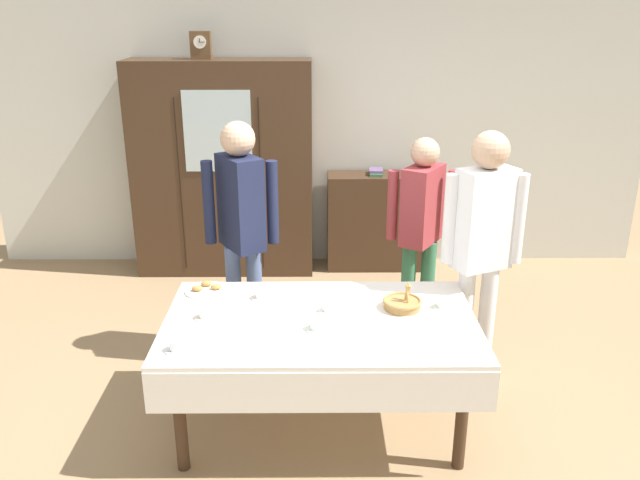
{
  "coord_description": "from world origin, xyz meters",
  "views": [
    {
      "loc": [
        -0.03,
        -3.62,
        2.49
      ],
      "look_at": [
        0.0,
        0.2,
        1.09
      ],
      "focal_mm": 36.32,
      "sensor_mm": 36.0,
      "label": 1
    }
  ],
  "objects_px": {
    "tea_cup_far_left": "(317,325)",
    "tea_cup_front_edge": "(177,346)",
    "mantel_clock": "(201,45)",
    "person_behind_table_right": "(483,236)",
    "bread_basket": "(402,303)",
    "tea_cup_back_edge": "(329,308)",
    "bookshelf_low": "(375,221)",
    "wall_cabinet": "(223,169)",
    "pastry_plate": "(207,289)",
    "dining_table": "(321,335)",
    "person_by_cabinet": "(241,218)",
    "spoon_near_right": "(413,344)",
    "tea_cup_far_right": "(443,304)",
    "person_behind_table_left": "(421,220)",
    "tea_cup_mid_right": "(206,314)",
    "tea_cup_near_right": "(262,295)",
    "book_stack": "(376,172)"
  },
  "relations": [
    {
      "from": "tea_cup_far_left",
      "to": "tea_cup_front_edge",
      "type": "height_order",
      "value": "same"
    },
    {
      "from": "mantel_clock",
      "to": "person_behind_table_right",
      "type": "xyz_separation_m",
      "value": [
        2.08,
        -2.09,
        -1.06
      ]
    },
    {
      "from": "tea_cup_front_edge",
      "to": "bread_basket",
      "type": "bearing_deg",
      "value": 21.57
    },
    {
      "from": "tea_cup_back_edge",
      "to": "bread_basket",
      "type": "relative_size",
      "value": 0.54
    },
    {
      "from": "bookshelf_low",
      "to": "tea_cup_far_left",
      "type": "bearing_deg",
      "value": -101.86
    },
    {
      "from": "tea_cup_back_edge",
      "to": "wall_cabinet",
      "type": "bearing_deg",
      "value": 111.2
    },
    {
      "from": "pastry_plate",
      "to": "tea_cup_far_left",
      "type": "bearing_deg",
      "value": -36.71
    },
    {
      "from": "dining_table",
      "to": "person_by_cabinet",
      "type": "bearing_deg",
      "value": 121.4
    },
    {
      "from": "pastry_plate",
      "to": "person_by_cabinet",
      "type": "relative_size",
      "value": 0.16
    },
    {
      "from": "spoon_near_right",
      "to": "person_behind_table_right",
      "type": "relative_size",
      "value": 0.07
    },
    {
      "from": "wall_cabinet",
      "to": "mantel_clock",
      "type": "xyz_separation_m",
      "value": [
        -0.14,
        -0.0,
        1.13
      ]
    },
    {
      "from": "bread_basket",
      "to": "spoon_near_right",
      "type": "distance_m",
      "value": 0.45
    },
    {
      "from": "mantel_clock",
      "to": "pastry_plate",
      "type": "relative_size",
      "value": 0.86
    },
    {
      "from": "tea_cup_far_right",
      "to": "person_behind_table_left",
      "type": "xyz_separation_m",
      "value": [
        0.02,
        1.03,
        0.2
      ]
    },
    {
      "from": "dining_table",
      "to": "spoon_near_right",
      "type": "height_order",
      "value": "spoon_near_right"
    },
    {
      "from": "tea_cup_mid_right",
      "to": "tea_cup_far_right",
      "type": "height_order",
      "value": "same"
    },
    {
      "from": "bookshelf_low",
      "to": "tea_cup_mid_right",
      "type": "xyz_separation_m",
      "value": [
        -1.23,
        -2.59,
        0.29
      ]
    },
    {
      "from": "tea_cup_near_right",
      "to": "wall_cabinet",
      "type": "bearing_deg",
      "value": 103.18
    },
    {
      "from": "spoon_near_right",
      "to": "person_behind_table_right",
      "type": "xyz_separation_m",
      "value": [
        0.54,
        0.78,
        0.35
      ]
    },
    {
      "from": "tea_cup_far_right",
      "to": "person_behind_table_left",
      "type": "bearing_deg",
      "value": 89.11
    },
    {
      "from": "mantel_clock",
      "to": "tea_cup_front_edge",
      "type": "relative_size",
      "value": 1.85
    },
    {
      "from": "tea_cup_far_left",
      "to": "person_behind_table_right",
      "type": "height_order",
      "value": "person_behind_table_right"
    },
    {
      "from": "tea_cup_far_left",
      "to": "bread_basket",
      "type": "height_order",
      "value": "bread_basket"
    },
    {
      "from": "mantel_clock",
      "to": "tea_cup_far_left",
      "type": "relative_size",
      "value": 1.85
    },
    {
      "from": "tea_cup_back_edge",
      "to": "bread_basket",
      "type": "xyz_separation_m",
      "value": [
        0.45,
        0.04,
        0.01
      ]
    },
    {
      "from": "bookshelf_low",
      "to": "dining_table",
      "type": "bearing_deg",
      "value": -101.83
    },
    {
      "from": "book_stack",
      "to": "tea_cup_near_right",
      "type": "bearing_deg",
      "value": -111.68
    },
    {
      "from": "person_behind_table_right",
      "to": "book_stack",
      "type": "bearing_deg",
      "value": 102.92
    },
    {
      "from": "bookshelf_low",
      "to": "tea_cup_far_left",
      "type": "height_order",
      "value": "bookshelf_low"
    },
    {
      "from": "tea_cup_mid_right",
      "to": "dining_table",
      "type": "bearing_deg",
      "value": -4.22
    },
    {
      "from": "mantel_clock",
      "to": "person_by_cabinet",
      "type": "bearing_deg",
      "value": -73.75
    },
    {
      "from": "book_stack",
      "to": "pastry_plate",
      "type": "height_order",
      "value": "book_stack"
    },
    {
      "from": "mantel_clock",
      "to": "tea_cup_mid_right",
      "type": "distance_m",
      "value": 2.91
    },
    {
      "from": "mantel_clock",
      "to": "pastry_plate",
      "type": "xyz_separation_m",
      "value": [
        0.31,
        -2.16,
        -1.39
      ]
    },
    {
      "from": "bookshelf_low",
      "to": "tea_cup_mid_right",
      "type": "height_order",
      "value": "bookshelf_low"
    },
    {
      "from": "tea_cup_far_right",
      "to": "dining_table",
      "type": "bearing_deg",
      "value": -166.83
    },
    {
      "from": "tea_cup_mid_right",
      "to": "tea_cup_front_edge",
      "type": "bearing_deg",
      "value": -103.97
    },
    {
      "from": "dining_table",
      "to": "bread_basket",
      "type": "distance_m",
      "value": 0.54
    },
    {
      "from": "dining_table",
      "to": "mantel_clock",
      "type": "bearing_deg",
      "value": 111.87
    },
    {
      "from": "mantel_clock",
      "to": "pastry_plate",
      "type": "height_order",
      "value": "mantel_clock"
    },
    {
      "from": "tea_cup_mid_right",
      "to": "tea_cup_far_left",
      "type": "distance_m",
      "value": 0.67
    },
    {
      "from": "person_by_cabinet",
      "to": "mantel_clock",
      "type": "bearing_deg",
      "value": 106.25
    },
    {
      "from": "spoon_near_right",
      "to": "tea_cup_far_left",
      "type": "bearing_deg",
      "value": 161.43
    },
    {
      "from": "dining_table",
      "to": "tea_cup_back_edge",
      "type": "bearing_deg",
      "value": 67.46
    },
    {
      "from": "tea_cup_far_right",
      "to": "bread_basket",
      "type": "xyz_separation_m",
      "value": [
        -0.25,
        -0.0,
        0.01
      ]
    },
    {
      "from": "spoon_near_right",
      "to": "book_stack",
      "type": "bearing_deg",
      "value": 88.97
    },
    {
      "from": "book_stack",
      "to": "dining_table",
      "type": "bearing_deg",
      "value": -101.83
    },
    {
      "from": "tea_cup_far_right",
      "to": "person_behind_table_left",
      "type": "distance_m",
      "value": 1.05
    },
    {
      "from": "dining_table",
      "to": "tea_cup_far_left",
      "type": "bearing_deg",
      "value": -102.61
    },
    {
      "from": "person_behind_table_right",
      "to": "person_by_cabinet",
      "type": "bearing_deg",
      "value": 166.25
    }
  ]
}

